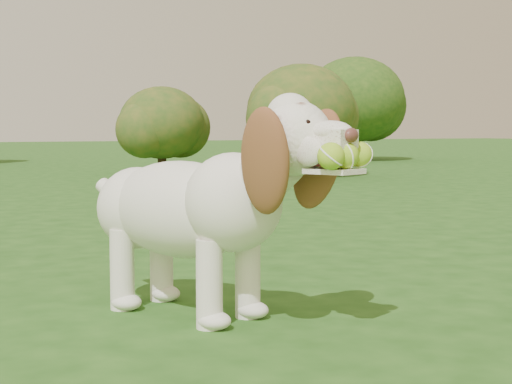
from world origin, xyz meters
name	(u,v)px	position (x,y,z in m)	size (l,w,h in m)	color
ground	(264,298)	(0.00, 0.00, 0.00)	(80.00, 80.00, 0.00)	#1E4714
dog	(203,201)	(-0.36, -0.19, 0.44)	(0.76, 1.24, 0.84)	white
shrub_c	(162,123)	(2.83, 8.53, 0.80)	(1.32, 1.32, 1.36)	#382314
shrub_d	(301,111)	(4.45, 7.04, 0.98)	(1.60, 1.60, 1.66)	#382314
shrub_h	(355,100)	(8.55, 11.53, 1.35)	(2.22, 2.22, 2.30)	#382314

